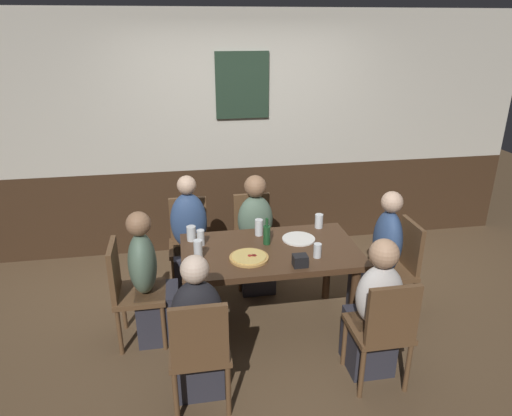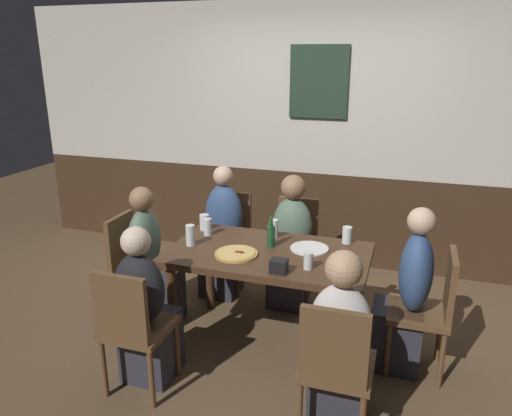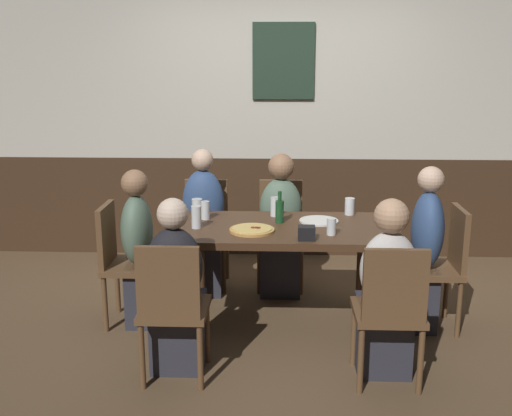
{
  "view_description": "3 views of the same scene",
  "coord_description": "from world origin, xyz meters",
  "px_view_note": "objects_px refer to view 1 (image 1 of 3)",
  "views": [
    {
      "loc": [
        -0.69,
        -3.27,
        2.44
      ],
      "look_at": [
        -0.09,
        0.15,
        1.05
      ],
      "focal_mm": 32.2,
      "sensor_mm": 36.0,
      "label": 1
    },
    {
      "loc": [
        0.92,
        -3.08,
        2.1
      ],
      "look_at": [
        -0.08,
        -0.05,
        1.08
      ],
      "focal_mm": 33.79,
      "sensor_mm": 36.0,
      "label": 2
    },
    {
      "loc": [
        -0.01,
        -4.17,
        1.91
      ],
      "look_at": [
        -0.18,
        0.14,
        0.84
      ],
      "focal_mm": 43.41,
      "sensor_mm": 36.0,
      "label": 3
    }
  ],
  "objects_px": {
    "tumbler_water": "(317,251)",
    "person_head_east": "(380,266)",
    "dining_table": "(270,259)",
    "tumbler_short": "(319,222)",
    "chair_left_far": "(190,238)",
    "person_head_west": "(151,288)",
    "beer_glass_tall": "(201,238)",
    "person_mid_far": "(256,241)",
    "chair_head_west": "(130,287)",
    "pizza": "(249,257)",
    "chair_left_near": "(200,348)",
    "person_left_near": "(198,337)",
    "person_right_near": "(374,317)",
    "beer_bottle_green": "(267,234)",
    "beer_glass_half": "(198,250)",
    "person_left_far": "(190,246)",
    "plate_white_large": "(299,239)",
    "chair_right_near": "(384,327)",
    "pint_glass_pale": "(259,228)",
    "condiment_caddy": "(300,261)",
    "chair_head_east": "(397,264)",
    "chair_mid_far": "(253,233)",
    "pint_glass_stout": "(191,234)"
  },
  "relations": [
    {
      "from": "person_mid_far",
      "to": "beer_glass_tall",
      "type": "bearing_deg",
      "value": -137.74
    },
    {
      "from": "chair_head_west",
      "to": "person_left_far",
      "type": "distance_m",
      "value": 0.84
    },
    {
      "from": "dining_table",
      "to": "tumbler_water",
      "type": "distance_m",
      "value": 0.42
    },
    {
      "from": "pint_glass_stout",
      "to": "beer_glass_tall",
      "type": "height_order",
      "value": "beer_glass_tall"
    },
    {
      "from": "chair_right_near",
      "to": "beer_glass_half",
      "type": "bearing_deg",
      "value": 147.88
    },
    {
      "from": "chair_head_west",
      "to": "pint_glass_stout",
      "type": "height_order",
      "value": "chair_head_west"
    },
    {
      "from": "plate_white_large",
      "to": "condiment_caddy",
      "type": "relative_size",
      "value": 2.54
    },
    {
      "from": "person_head_west",
      "to": "beer_bottle_green",
      "type": "xyz_separation_m",
      "value": [
        0.96,
        0.1,
        0.35
      ]
    },
    {
      "from": "chair_mid_far",
      "to": "chair_left_far",
      "type": "height_order",
      "value": "same"
    },
    {
      "from": "person_head_east",
      "to": "person_left_near",
      "type": "relative_size",
      "value": 1.06
    },
    {
      "from": "chair_mid_far",
      "to": "pizza",
      "type": "relative_size",
      "value": 2.86
    },
    {
      "from": "chair_head_west",
      "to": "pizza",
      "type": "bearing_deg",
      "value": -8.35
    },
    {
      "from": "dining_table",
      "to": "person_left_near",
      "type": "xyz_separation_m",
      "value": [
        -0.63,
        -0.67,
        -0.19
      ]
    },
    {
      "from": "chair_left_near",
      "to": "person_head_east",
      "type": "xyz_separation_m",
      "value": [
        1.6,
        0.83,
        -0.0
      ]
    },
    {
      "from": "person_left_far",
      "to": "plate_white_large",
      "type": "distance_m",
      "value": 1.08
    },
    {
      "from": "person_left_near",
      "to": "beer_glass_tall",
      "type": "bearing_deg",
      "value": 84.36
    },
    {
      "from": "chair_mid_far",
      "to": "beer_glass_half",
      "type": "distance_m",
      "value": 1.12
    },
    {
      "from": "chair_head_west",
      "to": "beer_glass_half",
      "type": "relative_size",
      "value": 5.6
    },
    {
      "from": "chair_head_east",
      "to": "condiment_caddy",
      "type": "distance_m",
      "value": 1.06
    },
    {
      "from": "pint_glass_stout",
      "to": "condiment_caddy",
      "type": "bearing_deg",
      "value": -36.79
    },
    {
      "from": "person_right_near",
      "to": "beer_bottle_green",
      "type": "bearing_deg",
      "value": 130.04
    },
    {
      "from": "beer_glass_tall",
      "to": "person_mid_far",
      "type": "bearing_deg",
      "value": 42.26
    },
    {
      "from": "person_mid_far",
      "to": "condiment_caddy",
      "type": "relative_size",
      "value": 10.35
    },
    {
      "from": "chair_left_near",
      "to": "person_left_near",
      "type": "relative_size",
      "value": 0.8
    },
    {
      "from": "person_left_near",
      "to": "condiment_caddy",
      "type": "bearing_deg",
      "value": 23.74
    },
    {
      "from": "chair_right_near",
      "to": "chair_left_near",
      "type": "bearing_deg",
      "value": 180.0
    },
    {
      "from": "person_right_near",
      "to": "person_left_near",
      "type": "bearing_deg",
      "value": 179.97
    },
    {
      "from": "pint_glass_stout",
      "to": "chair_left_near",
      "type": "bearing_deg",
      "value": -90.51
    },
    {
      "from": "chair_left_far",
      "to": "person_head_west",
      "type": "distance_m",
      "value": 0.9
    },
    {
      "from": "chair_left_far",
      "to": "person_right_near",
      "type": "bearing_deg",
      "value": -49.85
    },
    {
      "from": "chair_left_far",
      "to": "beer_glass_half",
      "type": "height_order",
      "value": "beer_glass_half"
    },
    {
      "from": "person_head_west",
      "to": "tumbler_water",
      "type": "bearing_deg",
      "value": -8.76
    },
    {
      "from": "person_left_far",
      "to": "person_left_near",
      "type": "bearing_deg",
      "value": -90.0
    },
    {
      "from": "tumbler_short",
      "to": "beer_bottle_green",
      "type": "relative_size",
      "value": 0.55
    },
    {
      "from": "chair_right_near",
      "to": "pizza",
      "type": "bearing_deg",
      "value": 140.07
    },
    {
      "from": "tumbler_water",
      "to": "person_head_east",
      "type": "bearing_deg",
      "value": 17.53
    },
    {
      "from": "chair_left_near",
      "to": "chair_left_far",
      "type": "bearing_deg",
      "value": 90.0
    },
    {
      "from": "chair_left_far",
      "to": "pizza",
      "type": "bearing_deg",
      "value": -65.78
    },
    {
      "from": "dining_table",
      "to": "tumbler_water",
      "type": "height_order",
      "value": "tumbler_water"
    },
    {
      "from": "dining_table",
      "to": "tumbler_short",
      "type": "height_order",
      "value": "tumbler_short"
    },
    {
      "from": "chair_left_near",
      "to": "beer_glass_half",
      "type": "xyz_separation_m",
      "value": [
        0.05,
        0.76,
        0.32
      ]
    },
    {
      "from": "pizza",
      "to": "pint_glass_stout",
      "type": "distance_m",
      "value": 0.59
    },
    {
      "from": "person_head_west",
      "to": "pint_glass_pale",
      "type": "bearing_deg",
      "value": 16.77
    },
    {
      "from": "chair_left_far",
      "to": "person_mid_far",
      "type": "xyz_separation_m",
      "value": [
        0.63,
        -0.16,
        -0.01
      ]
    },
    {
      "from": "chair_right_near",
      "to": "pint_glass_pale",
      "type": "xyz_separation_m",
      "value": [
        -0.68,
        1.11,
        0.31
      ]
    },
    {
      "from": "chair_head_east",
      "to": "tumbler_short",
      "type": "relative_size",
      "value": 6.96
    },
    {
      "from": "plate_white_large",
      "to": "person_head_west",
      "type": "bearing_deg",
      "value": -174.0
    },
    {
      "from": "tumbler_short",
      "to": "chair_left_far",
      "type": "bearing_deg",
      "value": 156.81
    },
    {
      "from": "person_left_far",
      "to": "person_head_east",
      "type": "relative_size",
      "value": 1.0
    },
    {
      "from": "chair_head_west",
      "to": "tumbler_short",
      "type": "xyz_separation_m",
      "value": [
        1.65,
        0.34,
        0.3
      ]
    }
  ]
}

